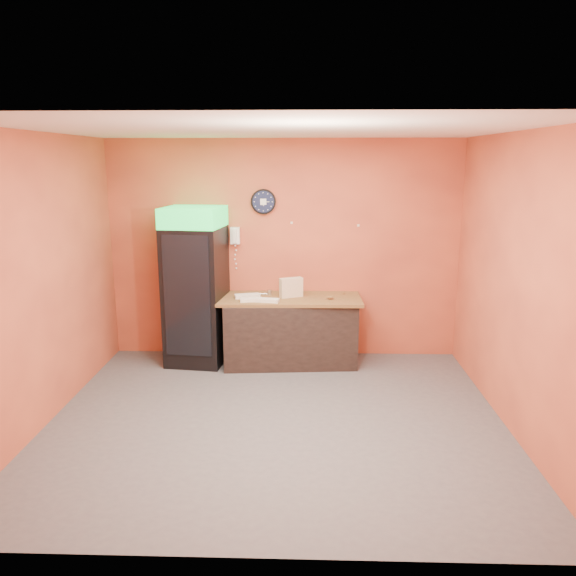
{
  "coord_description": "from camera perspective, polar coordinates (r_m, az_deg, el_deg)",
  "views": [
    {
      "loc": [
        0.28,
        -5.16,
        2.54
      ],
      "look_at": [
        0.1,
        0.6,
        1.22
      ],
      "focal_mm": 35.0,
      "sensor_mm": 36.0,
      "label": 1
    }
  ],
  "objects": [
    {
      "name": "wall_clock",
      "position": [
        7.17,
        -2.51,
        8.76
      ],
      "size": [
        0.32,
        0.06,
        0.32
      ],
      "color": "black",
      "rests_on": "back_wall"
    },
    {
      "name": "wall_phone",
      "position": [
        7.23,
        -5.4,
        5.31
      ],
      "size": [
        0.12,
        0.1,
        0.22
      ],
      "color": "white",
      "rests_on": "back_wall"
    },
    {
      "name": "right_wall",
      "position": [
        5.64,
        22.21,
        0.31
      ],
      "size": [
        0.02,
        4.0,
        2.8
      ],
      "primitive_type": "cube",
      "color": "#D7623C",
      "rests_on": "floor"
    },
    {
      "name": "butcher_paper",
      "position": [
        7.01,
        0.19,
        -1.12
      ],
      "size": [
        1.79,
        0.76,
        0.04
      ],
      "primitive_type": "cube",
      "rotation": [
        0.0,
        0.0,
        0.02
      ],
      "color": "brown",
      "rests_on": "prep_counter"
    },
    {
      "name": "wrapped_sandwich_right",
      "position": [
        7.01,
        -4.16,
        -0.81
      ],
      "size": [
        0.33,
        0.2,
        0.04
      ],
      "primitive_type": "cube",
      "rotation": [
        0.0,
        0.0,
        0.27
      ],
      "color": "white",
      "rests_on": "butcher_paper"
    },
    {
      "name": "left_wall",
      "position": [
        5.86,
        -23.8,
        0.61
      ],
      "size": [
        0.02,
        4.0,
        2.8
      ],
      "primitive_type": "cube",
      "color": "#D7623C",
      "rests_on": "floor"
    },
    {
      "name": "wrapped_sandwich_left",
      "position": [
        6.82,
        -3.76,
        -1.2
      ],
      "size": [
        0.28,
        0.15,
        0.04
      ],
      "primitive_type": "cube",
      "rotation": [
        0.0,
        0.0,
        0.17
      ],
      "color": "white",
      "rests_on": "butcher_paper"
    },
    {
      "name": "beverage_cooler",
      "position": [
        7.08,
        -9.35,
        -0.08
      ],
      "size": [
        0.77,
        0.78,
        1.98
      ],
      "rotation": [
        0.0,
        0.0,
        -0.12
      ],
      "color": "black",
      "rests_on": "floor"
    },
    {
      "name": "kitchen_tool",
      "position": [
        7.14,
        -1.87,
        -0.44
      ],
      "size": [
        0.06,
        0.06,
        0.06
      ],
      "primitive_type": "cylinder",
      "color": "silver",
      "rests_on": "butcher_paper"
    },
    {
      "name": "sub_roll_stack",
      "position": [
        7.0,
        0.33,
        0.05
      ],
      "size": [
        0.3,
        0.21,
        0.24
      ],
      "rotation": [
        0.0,
        0.0,
        0.43
      ],
      "color": "beige",
      "rests_on": "butcher_paper"
    },
    {
      "name": "wrapped_sandwich_mid",
      "position": [
        6.79,
        -2.14,
        -1.25
      ],
      "size": [
        0.3,
        0.16,
        0.04
      ],
      "primitive_type": "cube",
      "rotation": [
        0.0,
        0.0,
        -0.17
      ],
      "color": "white",
      "rests_on": "butcher_paper"
    },
    {
      "name": "back_wall",
      "position": [
        7.26,
        -0.42,
        3.9
      ],
      "size": [
        4.5,
        0.02,
        2.8
      ],
      "primitive_type": "cube",
      "color": "#D7623C",
      "rests_on": "floor"
    },
    {
      "name": "ceiling",
      "position": [
        5.18,
        -1.34,
        15.81
      ],
      "size": [
        4.5,
        4.0,
        0.02
      ],
      "primitive_type": "cube",
      "color": "white",
      "rests_on": "back_wall"
    },
    {
      "name": "prep_counter",
      "position": [
        7.13,
        0.19,
        -4.46
      ],
      "size": [
        1.69,
        0.85,
        0.82
      ],
      "primitive_type": "cube",
      "rotation": [
        0.0,
        0.0,
        0.08
      ],
      "color": "black",
      "rests_on": "floor"
    },
    {
      "name": "floor",
      "position": [
        5.76,
        -1.19,
        -13.23
      ],
      "size": [
        4.5,
        4.5,
        0.0
      ],
      "primitive_type": "plane",
      "color": "#47474C",
      "rests_on": "ground"
    }
  ]
}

